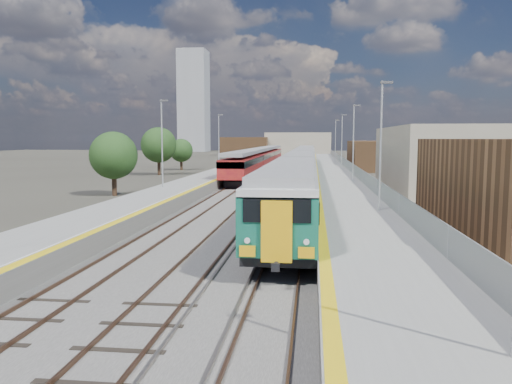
# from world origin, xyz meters

# --- Properties ---
(ground) EXTENTS (320.00, 320.00, 0.00)m
(ground) POSITION_xyz_m (0.00, 50.00, 0.00)
(ground) COLOR #47443A
(ground) RESTS_ON ground
(ballast_bed) EXTENTS (10.50, 155.00, 0.06)m
(ballast_bed) POSITION_xyz_m (-2.25, 52.50, 0.03)
(ballast_bed) COLOR #565451
(ballast_bed) RESTS_ON ground
(tracks) EXTENTS (8.96, 160.00, 0.17)m
(tracks) POSITION_xyz_m (-1.65, 54.18, 0.11)
(tracks) COLOR #4C3323
(tracks) RESTS_ON ground
(platform_right) EXTENTS (4.70, 155.00, 8.52)m
(platform_right) POSITION_xyz_m (5.28, 52.49, 0.54)
(platform_right) COLOR slate
(platform_right) RESTS_ON ground
(platform_left) EXTENTS (4.30, 155.00, 8.52)m
(platform_left) POSITION_xyz_m (-9.05, 52.49, 0.52)
(platform_left) COLOR slate
(platform_left) RESTS_ON ground
(buildings) EXTENTS (72.00, 185.50, 40.00)m
(buildings) POSITION_xyz_m (-18.12, 138.60, 10.70)
(buildings) COLOR brown
(buildings) RESTS_ON ground
(green_train) EXTENTS (2.91, 81.03, 3.20)m
(green_train) POSITION_xyz_m (1.50, 49.48, 2.26)
(green_train) COLOR black
(green_train) RESTS_ON ground
(red_train) EXTENTS (2.85, 57.78, 3.60)m
(red_train) POSITION_xyz_m (-5.50, 70.23, 2.13)
(red_train) COLOR black
(red_train) RESTS_ON ground
(tree_a) EXTENTS (4.32, 4.32, 5.85)m
(tree_a) POSITION_xyz_m (-15.33, 35.83, 3.68)
(tree_a) COLOR #382619
(tree_a) RESTS_ON ground
(tree_b) EXTENTS (5.03, 5.03, 6.82)m
(tree_b) POSITION_xyz_m (-19.22, 61.55, 4.29)
(tree_b) COLOR #382619
(tree_b) RESTS_ON ground
(tree_c) EXTENTS (3.81, 3.81, 5.16)m
(tree_c) POSITION_xyz_m (-18.97, 72.86, 3.24)
(tree_c) COLOR #382619
(tree_c) RESTS_ON ground
(tree_d) EXTENTS (4.12, 4.12, 5.59)m
(tree_d) POSITION_xyz_m (22.65, 65.29, 3.51)
(tree_d) COLOR #382619
(tree_d) RESTS_ON ground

